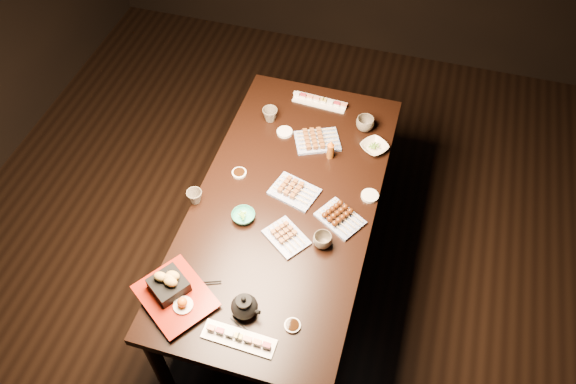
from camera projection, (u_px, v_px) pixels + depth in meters
The scene contains 23 objects.
ground at pixel (248, 291), 3.36m from camera, with size 5.00×5.00×0.00m, color black.
dining_table at pixel (286, 243), 3.13m from camera, with size 0.90×1.80×0.75m, color black.
sushi_platter_near at pixel (239, 337), 2.36m from camera, with size 0.32×0.09×0.04m, color white, non-canonical shape.
sushi_platter_far at pixel (320, 100), 3.28m from camera, with size 0.32×0.09×0.04m, color white, non-canonical shape.
yakitori_plate_center at pixel (294, 189), 2.85m from camera, with size 0.23×0.17×0.06m, color #828EB6, non-canonical shape.
yakitori_plate_right at pixel (286, 235), 2.68m from camera, with size 0.21×0.15×0.05m, color #828EB6, non-canonical shape.
yakitori_plate_left at pixel (317, 138), 3.07m from camera, with size 0.24×0.17×0.06m, color #828EB6, non-canonical shape.
tsukune_plate at pixel (340, 216), 2.75m from camera, with size 0.22×0.16×0.06m, color #828EB6, non-canonical shape.
edamame_bowl_green at pixel (243, 216), 2.76m from camera, with size 0.12×0.12×0.04m, color teal.
edamame_bowl_cream at pixel (374, 147), 3.05m from camera, with size 0.14×0.14×0.03m, color #F7E6CA.
tempura_tray at pixel (174, 292), 2.45m from camera, with size 0.33×0.27×0.12m, color black, non-canonical shape.
teacup_near_left at pixel (195, 197), 2.81m from camera, with size 0.08×0.08×0.07m, color brown.
teacup_mid_right at pixel (322, 240), 2.65m from camera, with size 0.09×0.09×0.07m, color brown.
teacup_far_left at pixel (270, 115), 3.17m from camera, with size 0.09×0.09×0.08m, color brown.
teacup_far_right at pixel (365, 124), 3.13m from camera, with size 0.10×0.10×0.08m, color brown.
teapot at pixel (244, 305), 2.41m from camera, with size 0.14×0.14×0.12m, color black, non-canonical shape.
condiment_bottle at pixel (331, 149), 2.98m from camera, with size 0.04×0.04×0.12m, color brown.
sauce_dish_west at pixel (239, 173), 2.95m from camera, with size 0.08×0.08×0.01m, color white.
sauce_dish_east at pixel (370, 196), 2.85m from camera, with size 0.09×0.09×0.02m, color white.
sauce_dish_se at pixel (292, 325), 2.41m from camera, with size 0.07×0.07×0.01m, color white.
sauce_dish_nw at pixel (285, 132), 3.13m from camera, with size 0.09×0.09×0.02m, color white.
chopsticks_near at pixel (197, 284), 2.54m from camera, with size 0.22×0.02×0.01m, color black, non-canonical shape.
chopsticks_se at pixel (250, 334), 2.39m from camera, with size 0.23×0.02×0.01m, color black, non-canonical shape.
Camera 1 is at (0.68, -1.49, 3.00)m, focal length 35.00 mm.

